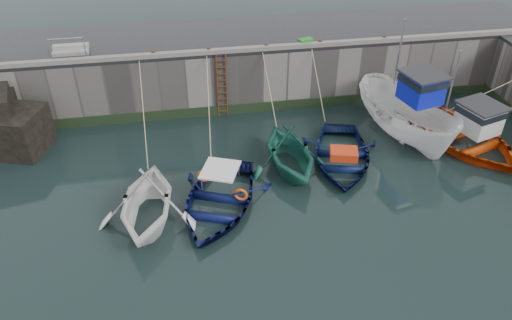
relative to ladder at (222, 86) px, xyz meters
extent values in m
plane|color=black|center=(2.00, -9.91, -1.59)|extent=(120.00, 120.00, 0.00)
cube|color=slate|center=(2.00, 2.59, -0.09)|extent=(30.00, 5.00, 3.00)
cube|color=black|center=(2.00, 2.59, 1.49)|extent=(30.00, 5.00, 0.16)
cube|color=slate|center=(2.00, 0.24, 1.67)|extent=(30.00, 0.30, 0.20)
cube|color=black|center=(2.00, 0.05, -1.34)|extent=(30.00, 0.08, 0.50)
cube|color=black|center=(-9.20, -1.51, -0.64)|extent=(2.96, 2.83, 1.90)
cone|color=#2D591E|center=(-9.50, -1.71, 0.09)|extent=(0.44, 0.44, 0.45)
cylinder|color=#3F1E0F|center=(-0.22, 0.01, 0.01)|extent=(0.07, 0.07, 3.20)
cylinder|color=#3F1E0F|center=(0.22, 0.01, 0.01)|extent=(0.07, 0.07, 3.20)
cube|color=#3F1E0F|center=(0.00, -0.01, -1.34)|extent=(0.44, 0.06, 0.05)
cube|color=#3F1E0F|center=(0.00, -0.01, -1.01)|extent=(0.44, 0.06, 0.05)
cube|color=#3F1E0F|center=(0.00, -0.01, -0.68)|extent=(0.44, 0.06, 0.05)
cube|color=#3F1E0F|center=(0.00, -0.01, -0.35)|extent=(0.44, 0.06, 0.05)
cube|color=#3F1E0F|center=(0.00, -0.01, -0.02)|extent=(0.44, 0.06, 0.05)
cube|color=#3F1E0F|center=(0.00, -0.01, 0.31)|extent=(0.44, 0.06, 0.05)
cube|color=#3F1E0F|center=(0.00, -0.01, 0.64)|extent=(0.44, 0.06, 0.05)
cube|color=#3F1E0F|center=(0.00, -0.01, 0.97)|extent=(0.44, 0.06, 0.05)
cube|color=#3F1E0F|center=(0.00, -0.01, 1.30)|extent=(0.44, 0.06, 0.05)
imported|color=white|center=(-3.57, -7.21, -1.59)|extent=(4.38, 4.90, 2.34)
imported|color=#0A1040|center=(-1.00, -6.88, -1.59)|extent=(5.39, 6.22, 1.08)
imported|color=#1A5D4D|center=(2.19, -4.92, -1.59)|extent=(4.07, 4.58, 2.21)
imported|color=#0A153E|center=(4.51, -4.78, -1.59)|extent=(4.75, 5.76, 1.04)
imported|color=white|center=(7.95, -3.29, -0.71)|extent=(3.77, 6.74, 2.46)
cube|color=#0C17B7|center=(8.09, -3.88, 1.12)|extent=(1.70, 1.78, 1.20)
cube|color=black|center=(8.09, -3.88, 1.47)|extent=(1.77, 1.85, 0.28)
cube|color=#262628|center=(8.09, -3.88, 1.76)|extent=(1.94, 2.02, 0.08)
cylinder|color=#A5A8AD|center=(7.68, -2.12, 2.02)|extent=(0.08, 0.08, 3.00)
imported|color=#DE470B|center=(10.32, -4.27, -1.30)|extent=(6.06, 7.24, 1.29)
cube|color=silver|center=(10.49, -4.84, -0.06)|extent=(1.78, 1.84, 1.20)
cube|color=black|center=(10.49, -4.84, 0.29)|extent=(1.85, 1.92, 0.28)
cube|color=#262628|center=(10.49, -4.84, 0.58)|extent=(2.03, 2.09, 0.08)
cylinder|color=#A5A8AD|center=(9.97, -3.12, 0.84)|extent=(0.08, 0.08, 3.00)
cube|color=#198117|center=(4.14, 0.54, 1.71)|extent=(0.73, 0.52, 0.29)
cylinder|color=#A5A8AD|center=(-7.50, 0.69, 2.07)|extent=(0.05, 0.05, 1.00)
cylinder|color=#A5A8AD|center=(-6.00, 0.69, 2.07)|extent=(0.05, 0.05, 1.00)
cylinder|color=#A5A8AD|center=(-6.75, 0.69, 2.53)|extent=(1.50, 0.05, 0.05)
cube|color=gray|center=(-6.75, 1.19, 1.66)|extent=(1.60, 0.35, 0.18)
cube|color=gray|center=(-6.75, 1.54, 1.84)|extent=(1.60, 0.35, 0.18)
cylinder|color=#3F1E0F|center=(-3.00, 0.34, 1.71)|extent=(0.18, 0.18, 0.28)
cylinder|color=#3F1E0F|center=(-0.50, 0.34, 1.71)|extent=(0.18, 0.18, 0.28)
cylinder|color=#3F1E0F|center=(2.20, 0.34, 1.71)|extent=(0.18, 0.18, 0.28)
cylinder|color=#3F1E0F|center=(4.80, 0.34, 1.71)|extent=(0.18, 0.18, 0.28)
cylinder|color=#3F1E0F|center=(8.00, 0.34, 1.71)|extent=(0.18, 0.18, 0.28)
camera|label=1|loc=(-2.05, -21.43, 10.66)|focal=35.00mm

